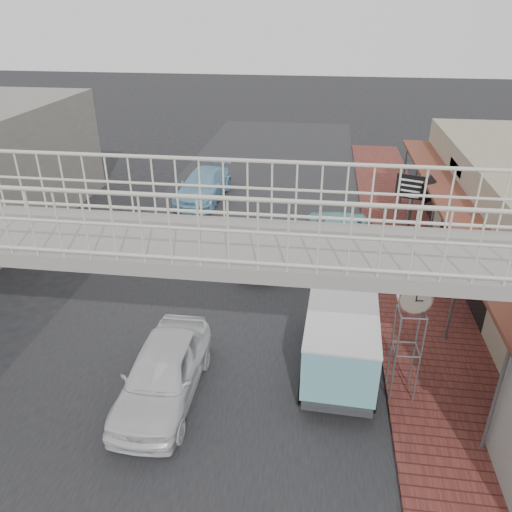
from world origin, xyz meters
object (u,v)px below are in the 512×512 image
(motorcycle_far, at_px, (375,235))
(arrow_sign, at_px, (433,191))
(white_hatchback, at_px, (163,373))
(street_clock, at_px, (414,303))
(angkot_far, at_px, (204,186))
(motorcycle_near, at_px, (382,250))
(angkot_curb, at_px, (339,235))
(angkot_van, at_px, (341,332))
(dark_sedan, at_px, (265,244))

(motorcycle_far, bearing_deg, arrow_sign, -88.93)
(white_hatchback, distance_m, street_clock, 6.19)
(white_hatchback, bearing_deg, angkot_far, 99.36)
(white_hatchback, height_order, motorcycle_near, white_hatchback)
(angkot_curb, height_order, angkot_van, angkot_van)
(dark_sedan, bearing_deg, angkot_van, -62.92)
(angkot_far, xyz_separation_m, motorcycle_far, (8.02, -4.62, -0.11))
(motorcycle_far, bearing_deg, dark_sedan, 120.04)
(street_clock, bearing_deg, angkot_curb, 96.92)
(street_clock, distance_m, arrow_sign, 8.36)
(dark_sedan, distance_m, arrow_sign, 6.50)
(white_hatchback, height_order, motorcycle_far, white_hatchback)
(motorcycle_far, height_order, arrow_sign, arrow_sign)
(arrow_sign, bearing_deg, motorcycle_near, -128.71)
(angkot_van, relative_size, motorcycle_near, 2.20)
(angkot_far, bearing_deg, dark_sedan, -54.44)
(dark_sedan, relative_size, arrow_sign, 1.27)
(white_hatchback, distance_m, angkot_curb, 9.84)
(white_hatchback, xyz_separation_m, angkot_far, (-2.22, 13.87, -0.02))
(white_hatchback, relative_size, arrow_sign, 1.37)
(white_hatchback, relative_size, angkot_far, 0.88)
(angkot_van, bearing_deg, motorcycle_near, 77.67)
(white_hatchback, distance_m, dark_sedan, 7.88)
(motorcycle_near, bearing_deg, street_clock, -171.27)
(motorcycle_far, bearing_deg, street_clock, -170.06)
(dark_sedan, relative_size, angkot_van, 0.97)
(dark_sedan, height_order, arrow_sign, arrow_sign)
(dark_sedan, height_order, street_clock, street_clock)
(angkot_curb, distance_m, street_clock, 8.36)
(white_hatchback, bearing_deg, dark_sedan, 78.57)
(angkot_van, xyz_separation_m, motorcycle_far, (1.50, 7.72, -0.65))
(angkot_far, bearing_deg, motorcycle_far, -26.18)
(street_clock, bearing_deg, motorcycle_far, 86.91)
(white_hatchback, xyz_separation_m, motorcycle_near, (5.96, 7.92, -0.14))
(angkot_curb, bearing_deg, street_clock, 97.36)
(white_hatchback, distance_m, motorcycle_far, 10.92)
(dark_sedan, distance_m, angkot_far, 7.24)
(dark_sedan, height_order, angkot_far, angkot_far)
(angkot_curb, height_order, motorcycle_far, angkot_curb)
(white_hatchback, height_order, dark_sedan, white_hatchback)
(dark_sedan, xyz_separation_m, street_clock, (4.20, -6.90, 2.07))
(angkot_van, relative_size, arrow_sign, 1.31)
(angkot_curb, bearing_deg, motorcycle_near, 147.69)
(dark_sedan, height_order, angkot_van, angkot_van)
(white_hatchback, xyz_separation_m, angkot_van, (4.30, 1.54, 0.52))
(angkot_curb, bearing_deg, angkot_far, -40.09)
(white_hatchback, xyz_separation_m, angkot_curb, (4.39, 8.81, -0.00))
(angkot_far, xyz_separation_m, motorcycle_near, (8.18, -5.95, -0.12))
(arrow_sign, bearing_deg, angkot_curb, -157.59)
(angkot_far, bearing_deg, motorcycle_near, -32.30)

